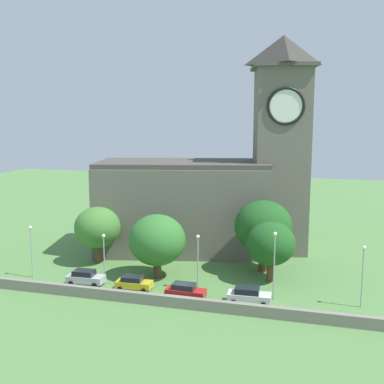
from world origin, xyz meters
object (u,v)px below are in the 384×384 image
at_px(car_white, 249,295).
at_px(streetlamp_east_end, 363,266).
at_px(streetlamp_west_mid, 104,250).
at_px(tree_riverside_west, 271,244).
at_px(tree_riverside_east, 98,228).
at_px(car_yellow, 134,283).
at_px(church, 212,188).
at_px(tree_churchyard, 157,240).
at_px(car_red, 185,291).
at_px(streetlamp_central, 198,253).
at_px(tree_by_tower, 263,226).
at_px(streetlamp_west_end, 31,243).
at_px(streetlamp_east_mid, 274,255).
at_px(car_silver, 85,277).

height_order(car_white, streetlamp_east_end, streetlamp_east_end).
distance_m(streetlamp_west_mid, tree_riverside_west, 20.54).
relative_size(car_white, tree_riverside_east, 0.60).
bearing_deg(car_yellow, church, 75.83).
bearing_deg(tree_riverside_west, streetlamp_west_mid, -163.24).
bearing_deg(tree_churchyard, tree_riverside_east, 160.67).
height_order(car_red, tree_churchyard, tree_churchyard).
bearing_deg(tree_riverside_east, car_yellow, -43.50).
relative_size(car_yellow, streetlamp_central, 0.65).
xyz_separation_m(church, streetlamp_central, (2.42, -17.44, -5.16)).
relative_size(tree_by_tower, tree_riverside_east, 1.20).
xyz_separation_m(car_red, tree_riverside_west, (8.50, 8.42, 3.91)).
height_order(streetlamp_central, streetlamp_east_end, streetlamp_east_end).
height_order(streetlamp_east_end, tree_riverside_west, tree_riverside_west).
bearing_deg(tree_riverside_east, streetlamp_east_end, -11.02).
xyz_separation_m(streetlamp_west_mid, tree_riverside_west, (19.66, 5.92, 0.64)).
bearing_deg(car_red, tree_churchyard, 132.76).
height_order(tree_riverside_east, tree_churchyard, tree_churchyard).
height_order(streetlamp_east_end, tree_by_tower, tree_by_tower).
bearing_deg(car_yellow, streetlamp_west_end, 177.61).
distance_m(car_red, streetlamp_east_end, 19.41).
xyz_separation_m(car_red, car_white, (7.08, 0.53, 0.03)).
distance_m(streetlamp_east_end, tree_churchyard, 24.50).
bearing_deg(tree_churchyard, streetlamp_central, -25.24).
distance_m(church, streetlamp_central, 18.35).
bearing_deg(tree_riverside_east, tree_riverside_west, -2.34).
height_order(car_white, streetlamp_east_mid, streetlamp_east_mid).
xyz_separation_m(streetlamp_east_mid, tree_churchyard, (-15.00, 3.53, -0.23)).
distance_m(car_silver, tree_riverside_west, 23.07).
relative_size(car_yellow, car_white, 0.90).
bearing_deg(car_red, streetlamp_east_mid, 13.76).
height_order(car_yellow, tree_riverside_west, tree_riverside_west).
height_order(streetlamp_west_end, tree_churchyard, tree_churchyard).
xyz_separation_m(streetlamp_west_end, tree_churchyard, (15.36, 4.24, 0.37)).
bearing_deg(tree_riverside_west, tree_churchyard, -169.65).
bearing_deg(streetlamp_central, streetlamp_east_mid, -4.25).
height_order(car_white, tree_riverside_east, tree_riverside_east).
bearing_deg(car_red, church, 94.96).
bearing_deg(car_red, tree_riverside_east, 148.73).
xyz_separation_m(tree_by_tower, tree_churchyard, (-12.59, -5.89, -1.25)).
relative_size(car_silver, streetlamp_west_mid, 0.76).
distance_m(car_red, car_white, 7.10).
distance_m(streetlamp_west_end, streetlamp_west_mid, 9.68).
relative_size(streetlamp_east_mid, streetlamp_east_end, 1.14).
distance_m(church, car_red, 22.32).
relative_size(car_white, tree_churchyard, 0.59).
relative_size(car_yellow, tree_churchyard, 0.53).
relative_size(church, car_yellow, 7.72).
bearing_deg(tree_by_tower, tree_riverside_east, -174.03).
bearing_deg(streetlamp_west_mid, streetlamp_central, 2.46).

